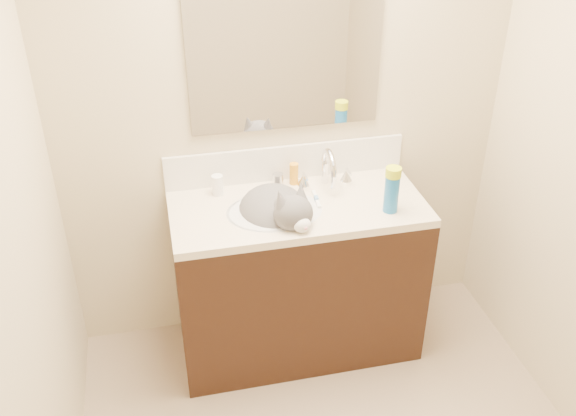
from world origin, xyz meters
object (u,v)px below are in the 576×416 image
cat (278,213)px  silver_jar (278,180)px  faucet (328,171)px  basin (275,224)px  vanity_cabinet (297,281)px  pill_bottle (218,185)px  spray_can (391,194)px  amber_bottle (294,174)px

cat → silver_jar: cat is taller
faucet → basin: bearing=-150.9°
vanity_cabinet → pill_bottle: (-0.35, 0.18, 0.50)m
faucet → silver_jar: size_ratio=4.53×
faucet → spray_can: size_ratio=1.53×
basin → spray_can: size_ratio=2.45×
pill_bottle → faucet: bearing=-4.8°
vanity_cabinet → cat: cat is taller
cat → spray_can: 0.53m
vanity_cabinet → basin: basin is taller
basin → cat: size_ratio=0.89×
basin → silver_jar: silver_jar is taller
pill_bottle → vanity_cabinet: bearing=-27.2°
basin → spray_can: bearing=-12.4°
basin → pill_bottle: (-0.23, 0.21, 0.12)m
faucet → spray_can: bearing=-51.9°
amber_bottle → spray_can: bearing=-42.9°
pill_bottle → silver_jar: bearing=4.5°
silver_jar → spray_can: size_ratio=0.34×
vanity_cabinet → basin: 0.40m
basin → amber_bottle: size_ratio=4.09×
cat → spray_can: cat is taller
faucet → amber_bottle: (-0.15, 0.07, -0.03)m
basin → vanity_cabinet: bearing=14.0°
basin → pill_bottle: bearing=137.8°
pill_bottle → silver_jar: size_ratio=1.62×
vanity_cabinet → faucet: size_ratio=4.29×
silver_jar → cat: bearing=-101.9°
vanity_cabinet → spray_can: (0.40, -0.14, 0.54)m
pill_bottle → amber_bottle: bearing=3.2°
pill_bottle → silver_jar: 0.30m
vanity_cabinet → silver_jar: bearing=104.6°
basin → faucet: (0.30, 0.17, 0.16)m
faucet → pill_bottle: (-0.53, 0.04, -0.04)m
cat → pill_bottle: 0.33m
vanity_cabinet → basin: size_ratio=2.67×
silver_jar → spray_can: bearing=-37.6°
faucet → pill_bottle: size_ratio=2.79×
faucet → amber_bottle: bearing=156.7°
spray_can → pill_bottle: bearing=156.6°
vanity_cabinet → silver_jar: silver_jar is taller
vanity_cabinet → spray_can: 0.69m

